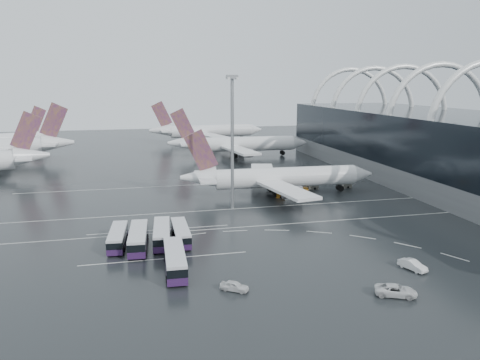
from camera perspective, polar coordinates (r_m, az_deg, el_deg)
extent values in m
plane|color=black|center=(99.75, 4.10, -5.12)|extent=(420.00, 420.00, 0.00)
cube|color=#5C5F61|center=(145.61, 25.62, 0.37)|extent=(42.00, 160.00, 6.00)
cube|color=black|center=(144.15, 25.97, 4.27)|extent=(42.00, 160.00, 14.00)
torus|color=white|center=(147.56, 22.99, 6.63)|extent=(33.80, 1.80, 33.80)
torus|color=white|center=(163.28, 19.08, 7.34)|extent=(33.80, 1.80, 33.80)
torus|color=white|center=(179.63, 15.86, 7.90)|extent=(33.80, 1.80, 33.80)
torus|color=white|center=(196.46, 13.18, 8.34)|extent=(33.80, 1.80, 33.80)
cube|color=silver|center=(97.93, 4.44, -5.45)|extent=(120.00, 0.25, 0.01)
cube|color=silver|center=(110.81, 2.27, -3.36)|extent=(120.00, 0.25, 0.01)
cube|color=silver|center=(137.23, -0.82, -0.36)|extent=(120.00, 0.25, 0.01)
cube|color=silver|center=(80.63, -9.15, -9.45)|extent=(28.00, 0.25, 0.01)
cube|color=silver|center=(95.70, -9.85, -6.01)|extent=(28.00, 0.25, 0.01)
cylinder|color=white|center=(123.39, 5.66, 0.36)|extent=(37.65, 6.43, 5.21)
cone|color=white|center=(131.15, 14.66, 0.71)|extent=(5.56, 5.38, 5.21)
cone|color=white|center=(118.65, -5.14, 0.35)|extent=(9.15, 5.50, 5.21)
cube|color=#4D1868|center=(117.60, -4.77, 3.54)|extent=(8.66, 0.82, 11.04)
cube|color=white|center=(118.85, -4.28, 0.38)|extent=(4.57, 16.29, 0.45)
cube|color=white|center=(111.98, 5.55, -1.11)|extent=(10.13, 23.20, 0.72)
cube|color=white|center=(133.16, 2.78, 1.02)|extent=(11.49, 23.30, 0.72)
cylinder|color=slate|center=(116.05, 6.36, -1.49)|extent=(5.04, 3.21, 3.05)
cylinder|color=slate|center=(131.17, 4.24, 0.11)|extent=(5.04, 3.21, 3.05)
cube|color=black|center=(123.18, 4.02, -1.34)|extent=(10.96, 6.10, 1.98)
cylinder|color=white|center=(185.29, 0.44, 4.42)|extent=(39.98, 7.66, 5.72)
cone|color=white|center=(190.83, 7.21, 4.55)|extent=(6.19, 6.00, 5.72)
cone|color=white|center=(182.22, -7.27, 4.51)|extent=(10.13, 6.20, 5.72)
cube|color=#4D1868|center=(181.50, -7.02, 6.81)|extent=(9.51, 1.06, 12.12)
cube|color=white|center=(182.34, -6.65, 4.53)|extent=(5.30, 17.94, 0.49)
cube|color=white|center=(172.66, -0.09, 3.67)|extent=(10.75, 25.43, 0.79)
cube|color=white|center=(196.75, -1.36, 4.68)|extent=(12.97, 25.59, 0.79)
cylinder|color=slate|center=(176.81, 0.66, 3.28)|extent=(5.58, 3.61, 3.35)
cylinder|color=slate|center=(194.09, -0.34, 4.06)|extent=(5.58, 3.61, 3.35)
cube|color=black|center=(185.16, -0.76, 3.18)|extent=(12.13, 6.88, 2.17)
cylinder|color=white|center=(233.15, -3.54, 6.00)|extent=(40.37, 8.86, 5.97)
cone|color=white|center=(239.66, 1.87, 6.17)|extent=(6.60, 6.41, 5.97)
cone|color=white|center=(228.41, -9.72, 5.99)|extent=(10.70, 6.70, 5.97)
cube|color=#4D1868|center=(227.91, -9.52, 7.90)|extent=(9.94, 1.34, 12.66)
cube|color=white|center=(228.69, -9.20, 6.01)|extent=(5.97, 18.82, 0.51)
cube|color=white|center=(219.81, -3.78, 5.47)|extent=(14.09, 26.73, 0.82)
cube|color=white|center=(244.78, -5.20, 6.10)|extent=(10.65, 26.49, 0.82)
cylinder|color=slate|center=(224.23, -3.22, 5.13)|extent=(5.90, 3.90, 3.50)
cylinder|color=slate|center=(242.14, -4.29, 5.62)|extent=(5.90, 3.90, 3.50)
cube|color=black|center=(232.67, -4.51, 4.95)|extent=(12.80, 7.47, 2.27)
cone|color=white|center=(161.38, -24.02, 2.74)|extent=(11.17, 7.51, 6.02)
cube|color=#4D1868|center=(160.53, -24.62, 5.42)|extent=(9.98, 2.12, 12.76)
cube|color=white|center=(161.49, -24.75, 2.68)|extent=(7.43, 19.17, 0.52)
cone|color=white|center=(188.45, -21.23, 4.27)|extent=(11.22, 6.65, 6.43)
cube|color=#4D1868|center=(187.84, -21.76, 6.73)|extent=(10.69, 0.88, 13.63)
cube|color=white|center=(188.82, -21.90, 4.24)|extent=(5.39, 20.06, 0.55)
cube|color=white|center=(192.70, -26.87, 3.48)|extent=(7.45, 40.05, 0.78)
cube|color=black|center=(192.68, -26.12, 2.35)|extent=(13.45, 7.36, 2.44)
cone|color=white|center=(226.75, -23.23, 5.05)|extent=(11.12, 9.30, 5.59)
cube|color=#4D1868|center=(225.86, -23.62, 6.82)|extent=(8.58, 4.65, 11.85)
cube|color=white|center=(226.22, -23.70, 5.00)|extent=(11.61, 17.47, 0.48)
cube|color=black|center=(223.63, -26.77, 3.41)|extent=(13.11, 10.67, 2.12)
cube|color=#2A123A|center=(88.14, -14.66, -7.24)|extent=(3.56, 12.17, 1.02)
cube|color=black|center=(87.79, -14.69, -6.56)|extent=(3.60, 11.93, 1.20)
cube|color=silver|center=(87.54, -14.72, -6.06)|extent=(3.56, 12.17, 0.42)
cylinder|color=black|center=(84.53, -14.02, -8.31)|extent=(0.39, 0.94, 0.92)
cylinder|color=black|center=(84.82, -15.77, -8.33)|extent=(0.39, 0.94, 0.92)
cylinder|color=black|center=(91.75, -13.61, -6.66)|extent=(0.39, 0.94, 0.92)
cylinder|color=black|center=(92.02, -15.21, -6.70)|extent=(0.39, 0.94, 0.92)
cube|color=#2A123A|center=(86.30, -12.28, -7.47)|extent=(3.88, 13.52, 1.13)
cube|color=black|center=(85.91, -12.32, -6.69)|extent=(3.92, 13.25, 1.33)
cube|color=silver|center=(85.63, -12.34, -6.12)|extent=(3.88, 13.52, 0.46)
cylinder|color=black|center=(82.35, -11.41, -8.69)|extent=(0.43, 1.05, 1.03)
cylinder|color=black|center=(82.53, -13.42, -8.74)|extent=(0.43, 1.05, 1.03)
cylinder|color=black|center=(90.40, -11.23, -6.80)|extent=(0.43, 1.05, 1.03)
cylinder|color=black|center=(90.56, -13.04, -6.85)|extent=(0.43, 1.05, 1.03)
cube|color=#2A123A|center=(88.01, -9.49, -6.99)|extent=(3.86, 13.10, 1.09)
cube|color=black|center=(87.63, -9.52, -6.25)|extent=(3.90, 12.85, 1.29)
cube|color=silver|center=(87.37, -9.54, -5.71)|extent=(3.86, 13.10, 0.45)
cylinder|color=black|center=(84.22, -8.56, -8.12)|extent=(0.42, 1.02, 0.99)
cylinder|color=black|center=(84.28, -10.46, -8.18)|extent=(0.42, 1.02, 0.99)
cylinder|color=black|center=(92.04, -8.59, -6.37)|extent=(0.42, 1.02, 0.99)
cylinder|color=black|center=(92.09, -10.32, -6.42)|extent=(0.42, 1.02, 0.99)
cube|color=#2A123A|center=(88.30, -7.23, -6.90)|extent=(2.77, 12.09, 1.02)
cube|color=black|center=(87.95, -7.25, -6.21)|extent=(2.82, 11.85, 1.21)
cube|color=silver|center=(87.70, -7.26, -5.71)|extent=(2.77, 12.09, 0.42)
cylinder|color=black|center=(84.91, -6.09, -7.91)|extent=(0.33, 0.93, 0.93)
cylinder|color=black|center=(84.68, -7.84, -8.01)|extent=(0.33, 0.93, 0.93)
cylinder|color=black|center=(92.18, -6.66, -6.31)|extent=(0.33, 0.93, 0.93)
cylinder|color=black|center=(91.97, -8.27, -6.40)|extent=(0.33, 0.93, 0.93)
cube|color=#2A123A|center=(75.32, -7.92, -10.22)|extent=(3.50, 13.58, 1.14)
cube|color=black|center=(74.86, -7.95, -9.33)|extent=(3.55, 13.31, 1.35)
cube|color=silver|center=(74.54, -7.97, -8.68)|extent=(3.50, 13.58, 0.47)
cylinder|color=black|center=(71.59, -6.54, -11.75)|extent=(0.40, 1.05, 1.04)
cylinder|color=black|center=(71.46, -8.89, -11.87)|extent=(0.40, 1.05, 1.04)
cylinder|color=black|center=(79.55, -7.04, -9.28)|extent=(0.40, 1.05, 1.04)
cylinder|color=black|center=(79.44, -9.15, -9.38)|extent=(0.40, 1.05, 1.04)
imported|color=silver|center=(69.98, 18.48, -12.65)|extent=(6.31, 4.75, 1.59)
imported|color=silver|center=(68.07, -0.69, -12.80)|extent=(4.38, 3.64, 1.41)
imported|color=silver|center=(79.81, 20.30, -9.69)|extent=(3.11, 5.01, 1.56)
cylinder|color=gray|center=(106.76, -0.95, 4.25)|extent=(0.75, 0.75, 29.87)
cube|color=gray|center=(105.82, -0.98, 12.47)|extent=(2.35, 2.35, 0.85)
cube|color=white|center=(105.81, -0.98, 12.29)|extent=(2.13, 2.13, 0.43)
cube|color=#AE6817|center=(127.31, 7.80, -1.18)|extent=(2.11, 1.24, 1.15)
cube|color=slate|center=(131.04, 9.01, -0.82)|extent=(2.28, 1.35, 1.24)
cube|color=#AE6817|center=(120.35, 4.92, -1.87)|extent=(2.12, 1.26, 1.16)
cube|color=slate|center=(134.53, 12.93, -0.64)|extent=(2.33, 1.38, 1.27)
cube|color=#AE6817|center=(135.56, 8.16, -0.40)|extent=(2.03, 1.20, 1.10)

